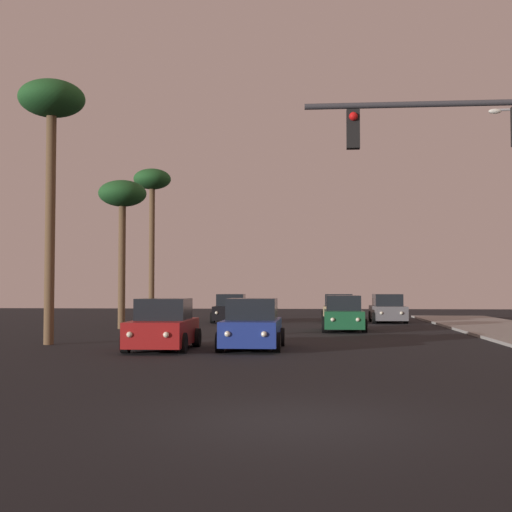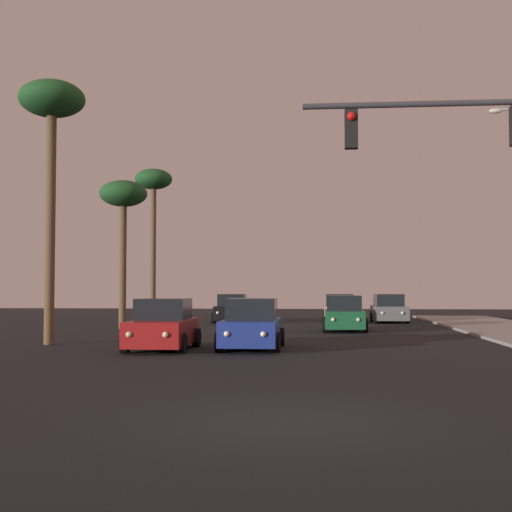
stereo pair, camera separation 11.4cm
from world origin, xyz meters
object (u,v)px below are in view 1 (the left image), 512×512
object	(u,v)px
car_tan	(339,309)
palm_tree_mid	(122,200)
car_green	(343,315)
palm_tree_near	(52,115)
palm_tree_far	(152,188)
car_red	(163,326)
car_grey	(388,310)
car_black	(231,309)
car_blue	(252,326)

from	to	relation	value
car_tan	palm_tree_mid	xyz separation A→B (m)	(-11.02, -7.94, 5.68)
car_green	car_tan	xyz separation A→B (m)	(0.05, 8.74, 0.00)
palm_tree_near	car_green	bearing A→B (deg)	40.31
palm_tree_mid	palm_tree_far	bearing A→B (deg)	94.80
car_red	car_tan	size ratio (longest dim) A/B	1.00
car_red	palm_tree_mid	xyz separation A→B (m)	(-4.68, 11.72, 5.68)
palm_tree_near	palm_tree_mid	distance (m)	10.18
car_green	palm_tree_mid	distance (m)	12.38
car_grey	palm_tree_mid	bearing A→B (deg)	27.91
car_green	palm_tree_mid	world-z (taller)	palm_tree_mid
car_red	palm_tree_near	distance (m)	9.00
car_black	car_tan	distance (m)	6.45
car_green	car_blue	bearing A→B (deg)	72.31
car_red	palm_tree_mid	bearing A→B (deg)	-69.70
car_grey	car_tan	world-z (taller)	same
car_green	car_blue	world-z (taller)	same
car_red	car_grey	bearing A→B (deg)	-116.61
car_red	car_green	world-z (taller)	same
car_tan	palm_tree_near	distance (m)	22.31
car_red	car_blue	xyz separation A→B (m)	(2.89, 0.54, 0.00)
car_green	car_blue	size ratio (longest dim) A/B	1.00
car_green	palm_tree_near	xyz separation A→B (m)	(-10.84, -9.20, 7.58)
palm_tree_far	palm_tree_mid	size ratio (longest dim) A/B	1.31
car_black	palm_tree_mid	distance (m)	10.49
car_red	palm_tree_mid	world-z (taller)	palm_tree_mid
car_black	palm_tree_mid	world-z (taller)	palm_tree_mid
car_tan	car_black	bearing A→B (deg)	4.95
car_grey	car_red	distance (m)	21.72
car_black	car_tan	size ratio (longest dim) A/B	1.00
car_green	palm_tree_mid	bearing A→B (deg)	-3.71
car_red	car_tan	xyz separation A→B (m)	(6.34, 19.66, 0.00)
car_red	car_tan	bearing A→B (deg)	-109.36
car_black	car_blue	xyz separation A→B (m)	(2.99, -18.72, 0.00)
car_black	palm_tree_mid	xyz separation A→B (m)	(-4.58, -7.54, 5.68)
car_grey	car_blue	bearing A→B (deg)	69.83
palm_tree_near	palm_tree_mid	bearing A→B (deg)	90.77
car_black	car_grey	xyz separation A→B (m)	(9.32, 0.41, 0.00)
palm_tree_mid	car_red	bearing A→B (deg)	-68.21
car_green	car_tan	distance (m)	8.74
car_black	car_red	world-z (taller)	same
car_red	car_green	distance (m)	12.60
car_black	car_tan	world-z (taller)	same
car_tan	palm_tree_mid	size ratio (longest dim) A/B	0.58
car_blue	car_tan	distance (m)	19.43
car_red	palm_tree_near	world-z (taller)	palm_tree_near
palm_tree_far	palm_tree_near	distance (m)	20.02
car_black	palm_tree_far	world-z (taller)	palm_tree_far
car_green	palm_tree_mid	size ratio (longest dim) A/B	0.58
car_green	palm_tree_far	xyz separation A→B (m)	(-11.82, 10.80, 7.70)
car_grey	palm_tree_mid	world-z (taller)	palm_tree_mid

